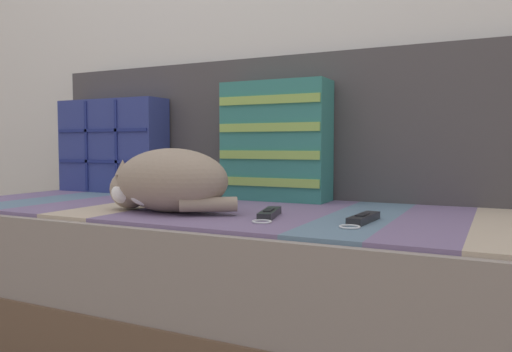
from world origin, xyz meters
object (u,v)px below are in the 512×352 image
(throw_pillow_quilted, at_px, (113,146))
(sleeping_cat, at_px, (166,182))
(couch, at_px, (224,272))
(game_remote_near, at_px, (363,219))
(game_remote_far, at_px, (269,214))
(throw_pillow_striped, at_px, (276,141))

(throw_pillow_quilted, xyz_separation_m, sleeping_cat, (0.57, -0.42, -0.10))
(throw_pillow_quilted, bearing_deg, couch, -18.66)
(throw_pillow_quilted, distance_m, sleeping_cat, 0.71)
(game_remote_near, xyz_separation_m, game_remote_far, (-0.24, -0.02, 0.00))
(throw_pillow_quilted, bearing_deg, game_remote_near, -18.15)
(game_remote_far, bearing_deg, throw_pillow_quilted, 156.21)
(game_remote_near, relative_size, game_remote_far, 0.98)
(throw_pillow_striped, relative_size, game_remote_far, 1.91)
(couch, relative_size, game_remote_far, 9.01)
(throw_pillow_quilted, relative_size, throw_pillow_striped, 1.16)
(couch, relative_size, game_remote_near, 9.22)
(throw_pillow_quilted, bearing_deg, game_remote_far, -23.79)
(game_remote_far, bearing_deg, game_remote_near, 4.59)
(throw_pillow_quilted, height_order, sleeping_cat, throw_pillow_quilted)
(couch, bearing_deg, throw_pillow_quilted, 161.34)
(game_remote_near, height_order, game_remote_far, same)
(game_remote_near, bearing_deg, game_remote_far, -175.41)
(couch, height_order, throw_pillow_quilted, throw_pillow_quilted)
(sleeping_cat, bearing_deg, couch, 70.99)
(throw_pillow_quilted, relative_size, game_remote_near, 2.27)
(couch, distance_m, throw_pillow_quilted, 0.78)
(couch, distance_m, game_remote_near, 0.54)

